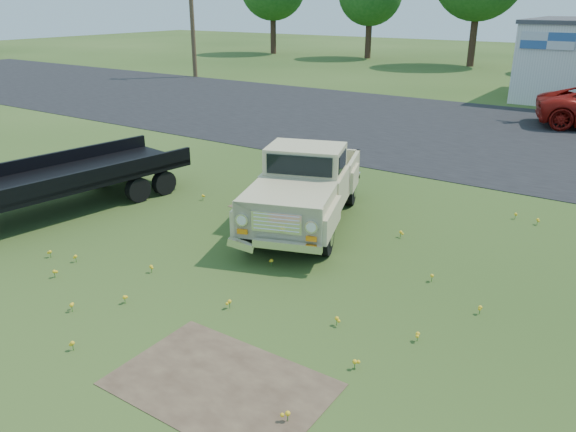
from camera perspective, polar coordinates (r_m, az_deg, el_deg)
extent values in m
plane|color=#254114|center=(11.09, -2.71, -6.11)|extent=(140.00, 140.00, 0.00)
cube|color=black|center=(24.18, 19.11, 7.85)|extent=(90.00, 14.00, 0.02)
cube|color=#493527|center=(8.31, -6.84, -16.63)|extent=(3.00, 2.00, 0.01)
cube|color=#493527|center=(14.77, -0.90, 1.04)|extent=(2.20, 1.60, 0.01)
cube|color=silver|center=(31.36, 24.86, 15.85)|extent=(2.50, 0.08, 0.80)
cylinder|color=#4C3523|center=(40.90, -9.77, 20.03)|extent=(0.30, 0.30, 9.00)
cylinder|color=#3C261B|center=(58.77, -1.51, 17.91)|extent=(0.56, 0.56, 3.60)
cylinder|color=#3C261B|center=(54.53, 8.16, 17.28)|extent=(0.56, 0.56, 3.24)
cylinder|color=#3C261B|center=(49.48, 18.25, 16.53)|extent=(0.56, 0.56, 3.96)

